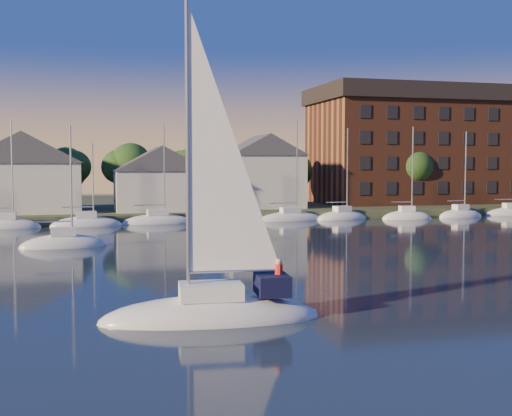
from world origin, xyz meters
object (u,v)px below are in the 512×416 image
object	(u,v)px
clubhouse_west	(25,172)
condo_block	(415,145)
clubhouse_east	(262,170)
drifting_sailboat_left	(64,246)
clubhouse_centre	(160,178)
hero_sailboat	(214,306)

from	to	relation	value
clubhouse_west	condo_block	bearing A→B (deg)	7.07
clubhouse_east	condo_block	distance (m)	26.94
condo_block	drifting_sailboat_left	distance (m)	62.12
clubhouse_west	clubhouse_east	distance (m)	30.02
clubhouse_centre	drifting_sailboat_left	world-z (taller)	drifting_sailboat_left
clubhouse_west	hero_sailboat	distance (m)	56.32
condo_block	drifting_sailboat_left	bearing A→B (deg)	-146.08
hero_sailboat	clubhouse_east	bearing A→B (deg)	-102.71
clubhouse_west	drifting_sailboat_left	distance (m)	28.36
hero_sailboat	clubhouse_west	bearing A→B (deg)	-72.42
clubhouse_centre	drifting_sailboat_left	size ratio (longest dim) A/B	1.04
clubhouse_centre	hero_sailboat	distance (m)	54.04
drifting_sailboat_left	clubhouse_west	bearing A→B (deg)	97.26
clubhouse_centre	hero_sailboat	size ratio (longest dim) A/B	0.76
hero_sailboat	drifting_sailboat_left	xyz separation A→B (m)	(-7.14, 27.43, -0.52)
drifting_sailboat_left	hero_sailboat	bearing A→B (deg)	-78.71
clubhouse_east	drifting_sailboat_left	size ratio (longest dim) A/B	0.95
condo_block	clubhouse_west	bearing A→B (deg)	-172.93
hero_sailboat	drifting_sailboat_left	bearing A→B (deg)	-70.43
condo_block	hero_sailboat	distance (m)	76.18
clubhouse_centre	drifting_sailboat_left	xyz separation A→B (m)	(-10.92, -26.29, -5.04)
clubhouse_east	clubhouse_west	bearing A→B (deg)	-178.09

